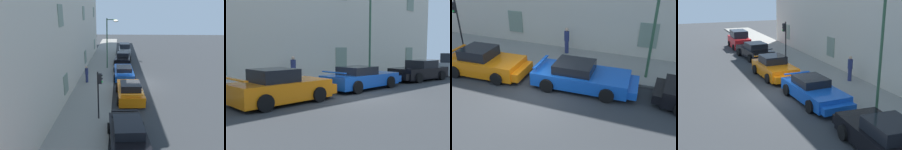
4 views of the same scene
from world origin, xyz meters
TOP-DOWN VIEW (x-y plane):
  - ground_plane at (0.00, 0.00)m, footprint 80.00×80.00m
  - sidewalk at (0.00, 4.32)m, footprint 60.00×3.61m
  - building_facade at (0.00, 8.60)m, footprint 34.36×5.44m
  - sportscar_red_lead at (-10.11, 1.42)m, footprint 5.25×2.47m
  - sportscar_yellow_flank at (-3.44, 1.08)m, footprint 4.62×2.38m
  - sportscar_white_middle at (2.00, 1.48)m, footprint 5.16×2.35m
  - sportscar_tail_end at (7.76, 1.48)m, footprint 5.00×2.48m
  - hatchback_parked at (12.95, 1.13)m, footprint 3.59×2.02m
  - traffic_light at (-7.12, 3.23)m, footprint 0.22×0.36m
  - street_lamp at (4.83, 3.05)m, footprint 0.44×1.42m
  - pedestrian_admiring at (-0.31, 5.19)m, footprint 0.38×0.38m

SIDE VIEW (x-z plane):
  - ground_plane at x=0.00m, z-range 0.00..0.00m
  - sidewalk at x=0.00m, z-range 0.00..0.14m
  - sportscar_white_middle at x=2.00m, z-range -0.06..1.23m
  - sportscar_red_lead at x=-10.11m, z-range -0.09..1.33m
  - sportscar_tail_end at x=7.76m, z-range -0.10..1.34m
  - sportscar_yellow_flank at x=-3.44m, z-range -0.11..1.36m
  - hatchback_parked at x=12.95m, z-range -0.10..1.78m
  - pedestrian_admiring at x=-0.31m, z-range 0.17..1.85m
  - traffic_light at x=-7.12m, z-range 0.75..4.03m
  - street_lamp at x=4.83m, z-range 1.25..7.23m
  - building_facade at x=0.00m, z-range 0.01..11.28m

